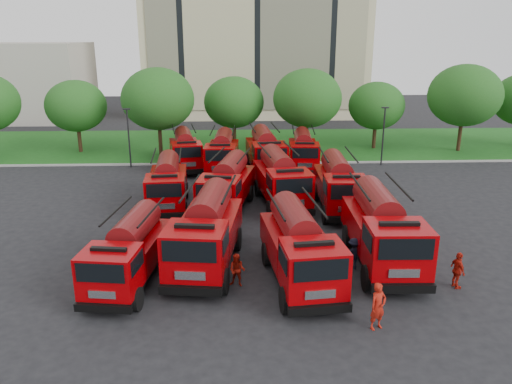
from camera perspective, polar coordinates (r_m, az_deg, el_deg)
ground at (r=27.54m, az=-0.45°, el=-6.06°), size 140.00×140.00×0.00m
lawn at (r=52.39m, az=-1.36°, el=5.47°), size 70.00×16.00×0.12m
curb at (r=44.50m, az=-1.19°, el=3.30°), size 70.00×0.30×0.14m
apartment_building at (r=73.22m, az=-0.09°, el=18.72°), size 30.00×14.18×25.00m
side_building at (r=75.38m, az=-25.59°, el=11.31°), size 18.00×12.00×10.00m
tree_1 at (r=50.98m, az=-19.88°, el=9.23°), size 5.71×5.71×6.98m
tree_2 at (r=47.62m, az=-11.15°, el=10.39°), size 6.72×6.72×8.22m
tree_3 at (r=49.63m, az=-2.54°, el=10.20°), size 5.88×5.88×7.19m
tree_4 at (r=48.55m, az=5.88°, el=10.60°), size 6.55×6.55×8.01m
tree_5 at (r=51.07m, az=13.61°, el=9.56°), size 5.46×5.46×6.68m
tree_6 at (r=52.29m, az=22.74°, el=10.15°), size 6.89×6.89×8.42m
lamp_post_0 at (r=44.17m, az=-14.36°, el=6.40°), size 0.60×0.25×5.11m
lamp_post_1 at (r=45.04m, az=14.36°, el=6.61°), size 0.60×0.25×5.11m
fire_truck_0 at (r=23.73m, az=-14.30°, el=-6.60°), size 3.19×6.98×3.07m
fire_truck_1 at (r=24.69m, az=-5.70°, el=-4.49°), size 3.67×8.13×3.57m
fire_truck_2 at (r=23.14m, az=4.97°, el=-6.29°), size 3.37×7.67×3.39m
fire_truck_3 at (r=25.57m, az=14.20°, el=-4.13°), size 3.11×8.02×3.61m
fire_truck_4 at (r=33.53m, az=-10.09°, el=0.98°), size 3.04×7.25×3.22m
fire_truck_5 at (r=32.58m, az=-3.32°, el=0.83°), size 3.92×7.64×3.32m
fire_truck_6 at (r=33.60m, az=2.86°, el=1.49°), size 3.59×7.90×3.47m
fire_truck_7 at (r=33.00m, az=9.45°, el=0.87°), size 2.93×7.48×3.36m
fire_truck_8 at (r=43.18m, az=-8.09°, el=4.77°), size 3.51×7.27×3.17m
fire_truck_9 at (r=41.73m, az=-3.85°, el=4.51°), size 2.88×7.23×3.24m
fire_truck_10 at (r=41.49m, az=1.10°, el=4.65°), size 3.28×7.87×3.50m
fire_truck_11 at (r=42.82m, az=5.42°, el=4.73°), size 2.98×7.06×3.13m
firefighter_0 at (r=20.89m, az=13.57°, el=-14.88°), size 0.86×0.77×1.94m
firefighter_1 at (r=23.36m, az=-2.14°, el=-10.65°), size 0.86×0.63×1.58m
firefighter_2 at (r=24.91m, az=21.83°, el=-10.10°), size 0.71×1.09×1.73m
firefighter_3 at (r=25.33m, az=10.99°, el=-8.61°), size 1.12×0.72×1.61m
firefighter_4 at (r=30.89m, az=-11.98°, el=-3.77°), size 0.98×0.82×1.72m
firefighter_5 at (r=35.23m, az=10.80°, el=-1.01°), size 1.77×1.02×1.79m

